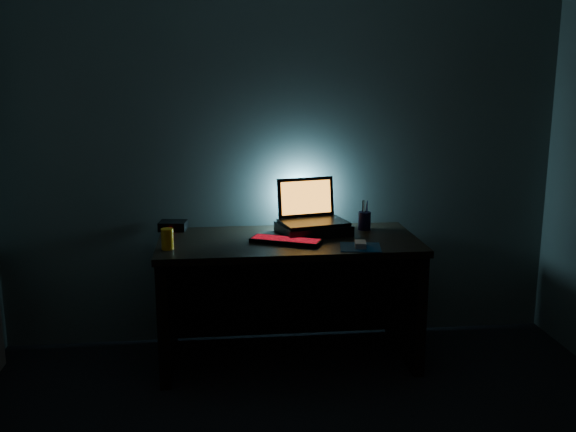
# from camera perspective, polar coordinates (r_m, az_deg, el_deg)

# --- Properties ---
(room) EXTENTS (3.50, 4.00, 2.50)m
(room) POSITION_cam_1_polar(r_m,az_deg,el_deg) (2.04, 5.11, 0.18)
(room) COLOR black
(room) RESTS_ON ground
(desk) EXTENTS (1.50, 0.70, 0.75)m
(desk) POSITION_cam_1_polar(r_m,az_deg,el_deg) (3.84, -0.03, -5.58)
(desk) COLOR black
(desk) RESTS_ON ground
(riser) EXTENTS (0.46, 0.38, 0.06)m
(riser) POSITION_cam_1_polar(r_m,az_deg,el_deg) (3.83, 2.27, -1.12)
(riser) COLOR black
(riser) RESTS_ON desk
(laptop) EXTENTS (0.43, 0.36, 0.26)m
(laptop) POSITION_cam_1_polar(r_m,az_deg,el_deg) (3.86, 2.00, 0.34)
(laptop) COLOR black
(laptop) RESTS_ON riser
(keyboard) EXTENTS (0.42, 0.28, 0.02)m
(keyboard) POSITION_cam_1_polar(r_m,az_deg,el_deg) (3.63, -0.19, -2.20)
(keyboard) COLOR black
(keyboard) RESTS_ON desk
(mousepad) EXTENTS (0.25, 0.23, 0.00)m
(mousepad) POSITION_cam_1_polar(r_m,az_deg,el_deg) (3.55, 6.45, -2.77)
(mousepad) COLOR navy
(mousepad) RESTS_ON desk
(mouse) EXTENTS (0.07, 0.11, 0.03)m
(mouse) POSITION_cam_1_polar(r_m,az_deg,el_deg) (3.55, 6.46, -2.51)
(mouse) COLOR #97979C
(mouse) RESTS_ON mousepad
(pen_cup) EXTENTS (0.09, 0.09, 0.11)m
(pen_cup) POSITION_cam_1_polar(r_m,az_deg,el_deg) (3.95, 6.81, -0.43)
(pen_cup) COLOR black
(pen_cup) RESTS_ON desk
(juice_glass) EXTENTS (0.09, 0.09, 0.12)m
(juice_glass) POSITION_cam_1_polar(r_m,az_deg,el_deg) (3.54, -10.67, -2.02)
(juice_glass) COLOR orange
(juice_glass) RESTS_ON desk
(router) EXTENTS (0.18, 0.15, 0.05)m
(router) POSITION_cam_1_polar(r_m,az_deg,el_deg) (3.98, -10.19, -0.85)
(router) COLOR black
(router) RESTS_ON desk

